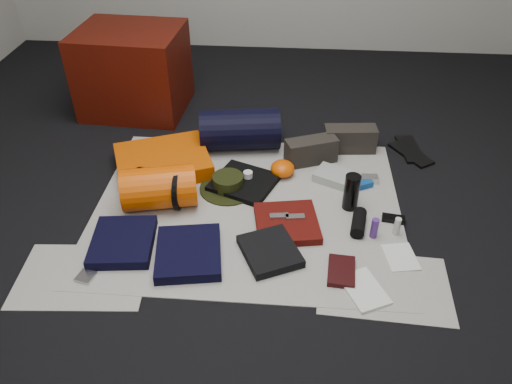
# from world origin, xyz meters

# --- Properties ---
(floor) EXTENTS (4.50, 4.50, 0.02)m
(floor) POSITION_xyz_m (0.00, 0.00, -0.01)
(floor) COLOR black
(floor) RESTS_ON ground
(newspaper_mat) EXTENTS (1.60, 1.30, 0.01)m
(newspaper_mat) POSITION_xyz_m (0.00, 0.00, 0.00)
(newspaper_mat) COLOR beige
(newspaper_mat) RESTS_ON floor
(newspaper_sheet_front_left) EXTENTS (0.61, 0.44, 0.00)m
(newspaper_sheet_front_left) POSITION_xyz_m (-0.70, -0.55, 0.00)
(newspaper_sheet_front_left) COLOR beige
(newspaper_sheet_front_left) RESTS_ON floor
(newspaper_sheet_front_right) EXTENTS (0.60, 0.43, 0.00)m
(newspaper_sheet_front_right) POSITION_xyz_m (0.65, -0.50, 0.00)
(newspaper_sheet_front_right) COLOR beige
(newspaper_sheet_front_right) RESTS_ON floor
(red_cabinet) EXTENTS (0.70, 0.60, 0.56)m
(red_cabinet) POSITION_xyz_m (-0.87, 1.05, 0.28)
(red_cabinet) COLOR #460D05
(red_cabinet) RESTS_ON floor
(sleeping_pad) EXTENTS (0.64, 0.59, 0.09)m
(sleeping_pad) POSITION_xyz_m (-0.52, 0.31, 0.05)
(sleeping_pad) COLOR #D04E02
(sleeping_pad) RESTS_ON newspaper_mat
(stuff_sack) EXTENTS (0.42, 0.30, 0.22)m
(stuff_sack) POSITION_xyz_m (-0.46, -0.02, 0.12)
(stuff_sack) COLOR #D34903
(stuff_sack) RESTS_ON newspaper_mat
(sack_strap_left) EXTENTS (0.02, 0.22, 0.22)m
(sack_strap_left) POSITION_xyz_m (-0.56, -0.02, 0.11)
(sack_strap_left) COLOR black
(sack_strap_left) RESTS_ON newspaper_mat
(sack_strap_right) EXTENTS (0.03, 0.22, 0.22)m
(sack_strap_right) POSITION_xyz_m (-0.36, -0.02, 0.11)
(sack_strap_right) COLOR black
(sack_strap_right) RESTS_ON newspaper_mat
(navy_duffel) EXTENTS (0.51, 0.32, 0.25)m
(navy_duffel) POSITION_xyz_m (-0.10, 0.58, 0.13)
(navy_duffel) COLOR black
(navy_duffel) RESTS_ON newspaper_mat
(boonie_brim) EXTENTS (0.36, 0.36, 0.01)m
(boonie_brim) POSITION_xyz_m (-0.12, 0.15, 0.01)
(boonie_brim) COLOR black
(boonie_brim) RESTS_ON newspaper_mat
(boonie_crown) EXTENTS (0.17, 0.17, 0.07)m
(boonie_crown) POSITION_xyz_m (-0.12, 0.15, 0.05)
(boonie_crown) COLOR black
(boonie_crown) RESTS_ON boonie_brim
(hiking_boot_left) EXTENTS (0.32, 0.21, 0.15)m
(hiking_boot_left) POSITION_xyz_m (0.33, 0.45, 0.08)
(hiking_boot_left) COLOR #2B2721
(hiking_boot_left) RESTS_ON newspaper_mat
(hiking_boot_right) EXTENTS (0.32, 0.14, 0.16)m
(hiking_boot_right) POSITION_xyz_m (0.57, 0.60, 0.08)
(hiking_boot_right) COLOR #2B2721
(hiking_boot_right) RESTS_ON newspaper_mat
(flip_flop_left) EXTENTS (0.25, 0.31, 0.02)m
(flip_flop_left) POSITION_xyz_m (0.95, 0.58, 0.01)
(flip_flop_left) COLOR black
(flip_flop_left) RESTS_ON floor
(flip_flop_right) EXTENTS (0.14, 0.31, 0.02)m
(flip_flop_right) POSITION_xyz_m (0.95, 0.63, 0.01)
(flip_flop_right) COLOR black
(flip_flop_right) RESTS_ON floor
(trousers_navy_a) EXTENTS (0.32, 0.36, 0.05)m
(trousers_navy_a) POSITION_xyz_m (-0.57, -0.35, 0.03)
(trousers_navy_a) COLOR black
(trousers_navy_a) RESTS_ON newspaper_mat
(trousers_navy_b) EXTENTS (0.35, 0.38, 0.05)m
(trousers_navy_b) POSITION_xyz_m (-0.24, -0.40, 0.03)
(trousers_navy_b) COLOR black
(trousers_navy_b) RESTS_ON newspaper_mat
(trousers_charcoal) EXTENTS (0.34, 0.35, 0.04)m
(trousers_charcoal) POSITION_xyz_m (0.14, -0.35, 0.03)
(trousers_charcoal) COLOR black
(trousers_charcoal) RESTS_ON newspaper_mat
(black_tshirt) EXTENTS (0.42, 0.40, 0.03)m
(black_tshirt) POSITION_xyz_m (-0.04, 0.19, 0.02)
(black_tshirt) COLOR black
(black_tshirt) RESTS_ON newspaper_mat
(red_shirt) EXTENTS (0.36, 0.36, 0.04)m
(red_shirt) POSITION_xyz_m (0.21, -0.14, 0.03)
(red_shirt) COLOR #4A0C08
(red_shirt) RESTS_ON newspaper_mat
(orange_stuff_sack) EXTENTS (0.18, 0.18, 0.09)m
(orange_stuff_sack) POSITION_xyz_m (0.17, 0.30, 0.05)
(orange_stuff_sack) COLOR #D34903
(orange_stuff_sack) RESTS_ON newspaper_mat
(first_aid_pouch) EXTENTS (0.25, 0.22, 0.05)m
(first_aid_pouch) POSITION_xyz_m (0.46, 0.27, 0.03)
(first_aid_pouch) COLOR #969D95
(first_aid_pouch) RESTS_ON newspaper_mat
(water_bottle) EXTENTS (0.08, 0.08, 0.20)m
(water_bottle) POSITION_xyz_m (0.54, 0.03, 0.11)
(water_bottle) COLOR black
(water_bottle) RESTS_ON newspaper_mat
(speaker) EXTENTS (0.10, 0.18, 0.07)m
(speaker) POSITION_xyz_m (0.57, -0.13, 0.04)
(speaker) COLOR black
(speaker) RESTS_ON newspaper_mat
(compact_camera) EXTENTS (0.09, 0.06, 0.04)m
(compact_camera) POSITION_xyz_m (0.66, 0.27, 0.02)
(compact_camera) COLOR #B4B3B8
(compact_camera) RESTS_ON newspaper_mat
(cyan_case) EXTENTS (0.13, 0.11, 0.04)m
(cyan_case) POSITION_xyz_m (0.61, 0.23, 0.02)
(cyan_case) COLOR navy
(cyan_case) RESTS_ON newspaper_mat
(toiletry_purple) EXTENTS (0.04, 0.04, 0.11)m
(toiletry_purple) POSITION_xyz_m (0.64, -0.19, 0.06)
(toiletry_purple) COLOR #4A2579
(toiletry_purple) RESTS_ON newspaper_mat
(toiletry_clear) EXTENTS (0.04, 0.04, 0.10)m
(toiletry_clear) POSITION_xyz_m (0.75, -0.16, 0.05)
(toiletry_clear) COLOR #B4B9B4
(toiletry_clear) RESTS_ON newspaper_mat
(paperback_book) EXTENTS (0.14, 0.20, 0.03)m
(paperback_book) POSITION_xyz_m (0.47, -0.45, 0.02)
(paperback_book) COLOR black
(paperback_book) RESTS_ON newspaper_mat
(map_booklet) EXTENTS (0.23, 0.27, 0.01)m
(map_booklet) POSITION_xyz_m (0.56, -0.54, 0.01)
(map_booklet) COLOR silver
(map_booklet) RESTS_ON newspaper_mat
(map_printout) EXTENTS (0.17, 0.20, 0.01)m
(map_printout) POSITION_xyz_m (0.75, -0.32, 0.01)
(map_printout) COLOR silver
(map_printout) RESTS_ON newspaper_mat
(sunglasses) EXTENTS (0.12, 0.06, 0.03)m
(sunglasses) POSITION_xyz_m (0.75, -0.06, 0.02)
(sunglasses) COLOR black
(sunglasses) RESTS_ON newspaper_mat
(key_cluster) EXTENTS (0.09, 0.09, 0.01)m
(key_cluster) POSITION_xyz_m (-0.68, -0.56, 0.01)
(key_cluster) COLOR #B4B3B8
(key_cluster) RESTS_ON newspaper_mat
(tape_roll) EXTENTS (0.05, 0.05, 0.04)m
(tape_roll) POSITION_xyz_m (-0.02, 0.22, 0.06)
(tape_roll) COLOR silver
(tape_roll) RESTS_ON black_tshirt
(energy_bar_a) EXTENTS (0.10, 0.05, 0.01)m
(energy_bar_a) POSITION_xyz_m (0.17, -0.12, 0.05)
(energy_bar_a) COLOR #B4B3B8
(energy_bar_a) RESTS_ON red_shirt
(energy_bar_b) EXTENTS (0.10, 0.05, 0.01)m
(energy_bar_b) POSITION_xyz_m (0.25, -0.12, 0.05)
(energy_bar_b) COLOR #B4B3B8
(energy_bar_b) RESTS_ON red_shirt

